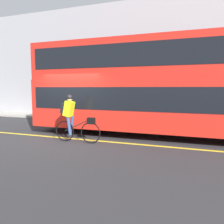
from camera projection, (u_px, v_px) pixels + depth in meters
ground_plane at (65, 139)px, 8.38m from camera, size 80.00×80.00×0.00m
road_center_line at (66, 138)px, 8.49m from camera, size 50.00×0.14×0.01m
sidewalk_curb at (110, 119)px, 13.20m from camera, size 60.00×1.69×0.14m
building_facade at (115, 62)px, 13.74m from camera, size 60.00×0.30×7.15m
bus at (166, 83)px, 8.56m from camera, size 10.87×2.50×3.80m
cyclist_on_bike at (73, 117)px, 7.82m from camera, size 1.79×0.32×1.71m
trash_bin at (101, 111)px, 13.25m from camera, size 0.47×0.47×0.84m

